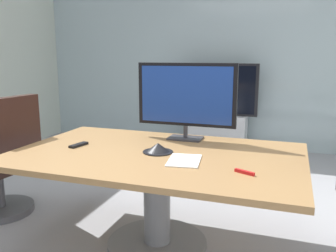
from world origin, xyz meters
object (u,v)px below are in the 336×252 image
conference_table (157,174)px  tv_monitor (186,97)px  office_chair_left (5,166)px  conference_phone (158,148)px  wall_display_unit (216,121)px  remote_control (79,145)px

conference_table → tv_monitor: tv_monitor is taller
office_chair_left → conference_phone: bearing=95.1°
tv_monitor → conference_phone: size_ratio=3.82×
conference_table → tv_monitor: (0.08, 0.48, 0.52)m
conference_table → tv_monitor: 0.71m
conference_phone → wall_display_unit: bearing=93.1°
tv_monitor → conference_phone: (-0.07, -0.47, -0.33)m
office_chair_left → tv_monitor: (1.54, 0.43, 0.63)m
remote_control → wall_display_unit: bearing=90.6°
tv_monitor → conference_phone: tv_monitor is taller
tv_monitor → wall_display_unit: size_ratio=0.64×
conference_phone → tv_monitor: bearing=81.4°
conference_table → remote_control: 0.67m
conference_table → remote_control: remote_control is taller
tv_monitor → remote_control: tv_monitor is taller
office_chair_left → tv_monitor: tv_monitor is taller
office_chair_left → remote_control: (0.82, -0.07, 0.28)m
conference_table → office_chair_left: size_ratio=1.91×
office_chair_left → conference_phone: 1.50m
conference_table → wall_display_unit: (-0.15, 2.89, -0.13)m
conference_table → office_chair_left: (-1.46, 0.05, -0.11)m
conference_table → conference_phone: conference_phone is taller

